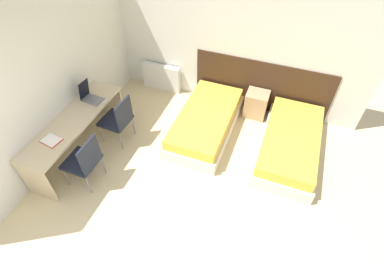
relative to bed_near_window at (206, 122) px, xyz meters
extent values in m
cube|color=silver|center=(-0.01, 1.03, 1.14)|extent=(5.25, 0.05, 2.70)
cube|color=silver|center=(-2.15, -0.88, 1.14)|extent=(0.05, 4.76, 2.70)
cube|color=#382316|center=(0.76, 0.99, 0.32)|extent=(2.58, 0.03, 1.06)
cube|color=beige|center=(0.00, 0.00, -0.09)|extent=(0.96, 1.92, 0.24)
cube|color=gold|center=(0.00, 0.00, 0.13)|extent=(0.88, 1.84, 0.19)
cube|color=beige|center=(1.52, 0.00, -0.09)|extent=(0.96, 1.92, 0.24)
cube|color=gold|center=(1.52, 0.00, 0.13)|extent=(0.88, 1.84, 0.19)
cube|color=tan|center=(0.76, 0.77, 0.05)|extent=(0.41, 0.37, 0.52)
cube|color=silver|center=(-1.31, 0.91, 0.08)|extent=(0.82, 0.12, 0.58)
cube|color=#C6B28E|center=(-1.84, -1.23, 0.50)|extent=(0.58, 2.05, 0.04)
cube|color=#C6B28E|center=(-1.84, -2.24, 0.14)|extent=(0.52, 0.04, 0.70)
cube|color=#C6B28E|center=(-1.84, -0.23, 0.14)|extent=(0.52, 0.04, 0.70)
cube|color=black|center=(-1.40, -0.74, 0.22)|extent=(0.49, 0.49, 0.05)
cube|color=black|center=(-1.18, -0.75, 0.48)|extent=(0.05, 0.42, 0.46)
cylinder|color=slate|center=(-1.62, -0.94, -0.01)|extent=(0.02, 0.02, 0.41)
cylinder|color=slate|center=(-1.60, -0.53, -0.01)|extent=(0.02, 0.02, 0.41)
cylinder|color=slate|center=(-1.21, -0.96, -0.01)|extent=(0.02, 0.02, 0.41)
cylinder|color=slate|center=(-1.19, -0.55, -0.01)|extent=(0.02, 0.02, 0.41)
cube|color=black|center=(-1.40, -1.73, 0.22)|extent=(0.47, 0.47, 0.05)
cube|color=black|center=(-1.18, -1.73, 0.48)|extent=(0.03, 0.42, 0.46)
cylinder|color=slate|center=(-1.61, -1.93, -0.01)|extent=(0.02, 0.02, 0.41)
cylinder|color=slate|center=(-1.61, -1.52, -0.01)|extent=(0.02, 0.02, 0.41)
cylinder|color=slate|center=(-1.20, -1.93, -0.01)|extent=(0.02, 0.02, 0.41)
cylinder|color=slate|center=(-1.20, -1.52, -0.01)|extent=(0.02, 0.02, 0.41)
cube|color=slate|center=(-1.81, -0.70, 0.53)|extent=(0.35, 0.25, 0.02)
cube|color=black|center=(-1.95, -0.69, 0.71)|extent=(0.09, 0.23, 0.33)
cube|color=#B21E1E|center=(-1.84, -1.73, 0.53)|extent=(0.31, 0.26, 0.01)
cube|color=white|center=(-1.84, -1.73, 0.54)|extent=(0.29, 0.25, 0.01)
camera|label=1|loc=(1.19, -3.83, 3.74)|focal=28.00mm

